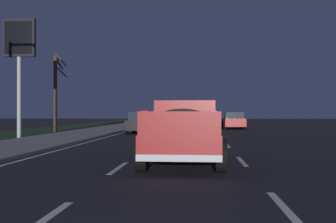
% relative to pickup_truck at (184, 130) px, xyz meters
% --- Properties ---
extents(ground, '(144.00, 144.00, 0.00)m').
position_rel_pickup_truck_xyz_m(ground, '(17.12, 0.00, -0.98)').
color(ground, black).
extents(sidewalk_shoulder, '(108.00, 4.00, 0.12)m').
position_rel_pickup_truck_xyz_m(sidewalk_shoulder, '(17.12, 7.45, -0.92)').
color(sidewalk_shoulder, gray).
rests_on(sidewalk_shoulder, ground).
extents(grass_verge, '(108.00, 6.00, 0.01)m').
position_rel_pickup_truck_xyz_m(grass_verge, '(17.12, 12.45, -0.98)').
color(grass_verge, '#1E3819').
rests_on(grass_verge, ground).
extents(lane_markings, '(108.00, 7.04, 0.01)m').
position_rel_pickup_truck_xyz_m(lane_markings, '(19.68, 3.09, -0.98)').
color(lane_markings, silver).
rests_on(lane_markings, ground).
extents(pickup_truck, '(5.45, 2.34, 1.87)m').
position_rel_pickup_truck_xyz_m(pickup_truck, '(0.00, 0.00, 0.00)').
color(pickup_truck, maroon).
rests_on(pickup_truck, ground).
extents(sedan_black, '(4.43, 2.08, 1.54)m').
position_rel_pickup_truck_xyz_m(sedan_black, '(17.16, 3.57, -0.20)').
color(sedan_black, black).
rests_on(sedan_black, ground).
extents(sedan_silver, '(4.41, 2.03, 1.54)m').
position_rel_pickup_truck_xyz_m(sedan_silver, '(27.62, 0.24, -0.20)').
color(sedan_silver, '#B2B5BA').
rests_on(sedan_silver, ground).
extents(sedan_red, '(4.40, 2.03, 1.54)m').
position_rel_pickup_truck_xyz_m(sedan_red, '(25.13, -3.66, -0.20)').
color(sedan_red, maroon).
rests_on(sedan_red, ground).
extents(gas_price_sign, '(0.27, 1.90, 6.92)m').
position_rel_pickup_truck_xyz_m(gas_price_sign, '(10.71, 9.87, 4.22)').
color(gas_price_sign, '#99999E').
rests_on(gas_price_sign, ground).
extents(bare_tree_far, '(1.51, 1.16, 6.24)m').
position_rel_pickup_truck_xyz_m(bare_tree_far, '(19.33, 10.75, 2.23)').
color(bare_tree_far, '#423323').
rests_on(bare_tree_far, ground).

